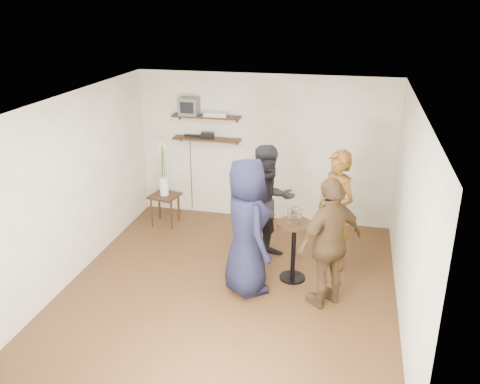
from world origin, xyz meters
name	(u,v)px	position (x,y,z in m)	size (l,w,h in m)	color
room	(229,202)	(0.00, 0.00, 1.30)	(4.58, 5.08, 2.68)	#402814
shelf_upper	(206,117)	(-1.00, 2.38, 1.85)	(1.20, 0.25, 0.04)	black
shelf_lower	(207,139)	(-1.00, 2.38, 1.45)	(1.20, 0.25, 0.04)	black
crt_monitor	(189,106)	(-1.30, 2.38, 2.02)	(0.32, 0.30, 0.30)	#59595B
dvd_deck	(216,114)	(-0.82, 2.38, 1.90)	(0.40, 0.24, 0.06)	silver
radio	(207,135)	(-0.99, 2.38, 1.52)	(0.22, 0.10, 0.10)	black
power_strip	(192,136)	(-1.28, 2.42, 1.48)	(0.30, 0.05, 0.03)	black
side_table	(165,200)	(-1.63, 1.82, 0.46)	(0.55, 0.55, 0.55)	black
vase_lilies	(163,177)	(-1.63, 1.82, 0.88)	(0.20, 0.21, 1.05)	white
drinks_table	(294,243)	(0.82, 0.45, 0.57)	(0.48, 0.48, 0.88)	black
wine_glass_fl	(290,213)	(0.75, 0.42, 1.03)	(0.07, 0.07, 0.21)	silver
wine_glass_fr	(300,215)	(0.88, 0.41, 1.03)	(0.07, 0.07, 0.21)	silver
wine_glass_bl	(294,211)	(0.80, 0.52, 1.03)	(0.07, 0.07, 0.21)	silver
wine_glass_br	(297,212)	(0.84, 0.47, 1.03)	(0.07, 0.07, 0.22)	silver
person_plaid	(336,211)	(1.35, 0.94, 0.90)	(0.66, 0.43, 1.80)	#B02A14
person_dark	(268,203)	(0.35, 1.00, 0.90)	(0.88, 0.68, 1.80)	black
person_navy	(247,227)	(0.23, 0.03, 0.94)	(0.92, 0.60, 1.89)	black
person_brown	(330,243)	(1.33, -0.05, 0.88)	(1.03, 0.43, 1.75)	#4E3721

